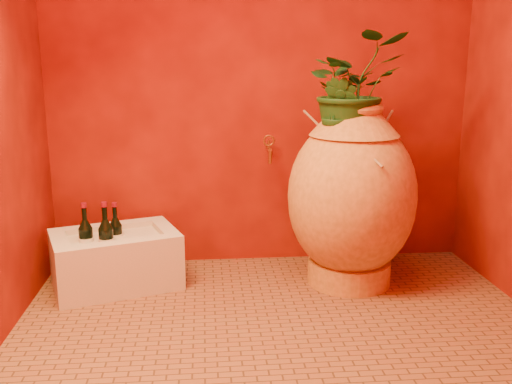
{
  "coord_description": "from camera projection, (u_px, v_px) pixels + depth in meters",
  "views": [
    {
      "loc": [
        -0.34,
        -2.39,
        1.23
      ],
      "look_at": [
        -0.09,
        0.35,
        0.58
      ],
      "focal_mm": 40.0,
      "sensor_mm": 36.0,
      "label": 1
    }
  ],
  "objects": [
    {
      "name": "wine_bottle_c",
      "position": [
        106.0,
        241.0,
        3.02
      ],
      "size": [
        0.08,
        0.08,
        0.33
      ],
      "color": "black",
      "rests_on": "stone_basin"
    },
    {
      "name": "wine_bottle_a",
      "position": [
        116.0,
        236.0,
        3.14
      ],
      "size": [
        0.07,
        0.07,
        0.29
      ],
      "color": "black",
      "rests_on": "stone_basin"
    },
    {
      "name": "stone_basin",
      "position": [
        116.0,
        260.0,
        3.14
      ],
      "size": [
        0.77,
        0.65,
        0.31
      ],
      "rotation": [
        0.0,
        0.0,
        0.33
      ],
      "color": "beige",
      "rests_on": "floor"
    },
    {
      "name": "plant_side",
      "position": [
        340.0,
        114.0,
        2.93
      ],
      "size": [
        0.24,
        0.26,
        0.38
      ],
      "primitive_type": "imported",
      "rotation": [
        0.0,
        0.0,
        -1.1
      ],
      "color": "#164017",
      "rests_on": "amphora"
    },
    {
      "name": "floor",
      "position": [
        282.0,
        331.0,
        2.63
      ],
      "size": [
        2.5,
        2.5,
        0.0
      ],
      "primitive_type": "plane",
      "color": "brown",
      "rests_on": "ground"
    },
    {
      "name": "wall_back",
      "position": [
        261.0,
        55.0,
        3.31
      ],
      "size": [
        2.5,
        0.02,
        2.5
      ],
      "primitive_type": "cube",
      "color": "#5B0B05",
      "rests_on": "ground"
    },
    {
      "name": "amphora",
      "position": [
        352.0,
        196.0,
        3.1
      ],
      "size": [
        0.84,
        0.84,
        1.0
      ],
      "rotation": [
        0.0,
        0.0,
        0.22
      ],
      "color": "gold",
      "rests_on": "floor"
    },
    {
      "name": "wall_tap",
      "position": [
        269.0,
        148.0,
        3.36
      ],
      "size": [
        0.07,
        0.15,
        0.16
      ],
      "color": "#9D6424",
      "rests_on": "wall_back"
    },
    {
      "name": "plant_main",
      "position": [
        352.0,
        88.0,
        2.99
      ],
      "size": [
        0.6,
        0.55,
        0.58
      ],
      "primitive_type": "imported",
      "rotation": [
        0.0,
        0.0,
        0.21
      ],
      "color": "#164017",
      "rests_on": "amphora"
    },
    {
      "name": "wine_bottle_b",
      "position": [
        86.0,
        240.0,
        3.04
      ],
      "size": [
        0.08,
        0.08,
        0.32
      ],
      "color": "black",
      "rests_on": "stone_basin"
    }
  ]
}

